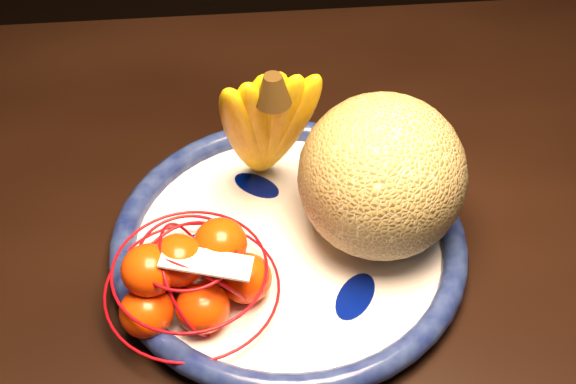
{
  "coord_description": "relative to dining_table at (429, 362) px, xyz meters",
  "views": [
    {
      "loc": [
        -0.18,
        -0.32,
        1.35
      ],
      "look_at": [
        -0.15,
        0.16,
        0.85
      ],
      "focal_mm": 50.0,
      "sensor_mm": 36.0,
      "label": 1
    }
  ],
  "objects": [
    {
      "name": "dining_table",
      "position": [
        0.0,
        0.0,
        0.0
      ],
      "size": [
        1.6,
        0.99,
        0.78
      ],
      "rotation": [
        0.0,
        0.0,
        0.03
      ],
      "color": "black",
      "rests_on": "ground"
    },
    {
      "name": "fruit_bowl",
      "position": [
        -0.13,
        0.07,
        0.1
      ],
      "size": [
        0.32,
        0.32,
        0.03
      ],
      "rotation": [
        0.0,
        0.0,
        0.43
      ],
      "color": "white",
      "rests_on": "dining_table"
    },
    {
      "name": "cantaloupe",
      "position": [
        -0.05,
        0.08,
        0.17
      ],
      "size": [
        0.14,
        0.14,
        0.14
      ],
      "primitive_type": "sphere",
      "color": "olive",
      "rests_on": "fruit_bowl"
    },
    {
      "name": "banana_bunch",
      "position": [
        -0.14,
        0.14,
        0.18
      ],
      "size": [
        0.12,
        0.11,
        0.18
      ],
      "rotation": [
        0.0,
        0.0,
        0.19
      ],
      "color": "yellow",
      "rests_on": "fruit_bowl"
    },
    {
      "name": "mandarin_bag",
      "position": [
        -0.21,
        0.02,
        0.13
      ],
      "size": [
        0.18,
        0.18,
        0.09
      ],
      "rotation": [
        0.0,
        0.0,
        0.21
      ],
      "color": "#F73B0B",
      "rests_on": "fruit_bowl"
    },
    {
      "name": "price_tag",
      "position": [
        -0.2,
        0.0,
        0.16
      ],
      "size": [
        0.08,
        0.04,
        0.01
      ],
      "primitive_type": "cube",
      "rotation": [
        -0.14,
        0.1,
        -0.18
      ],
      "color": "white",
      "rests_on": "mandarin_bag"
    }
  ]
}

